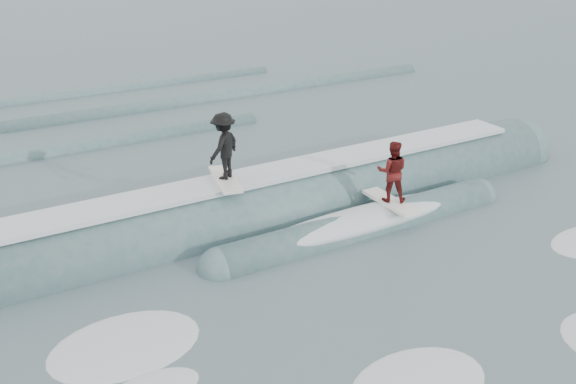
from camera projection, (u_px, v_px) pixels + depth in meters
ground at (381, 299)px, 15.05m from camera, size 160.00×160.00×0.00m
breaking_wave at (282, 215)px, 19.15m from camera, size 23.30×4.10×2.64m
surfer_black at (224, 148)px, 17.65m from camera, size 1.40×2.07×1.98m
surfer_red at (392, 174)px, 18.19m from camera, size 1.11×2.01×1.90m
whitewater at (384, 327)px, 14.03m from camera, size 15.52×6.99×0.10m
far_swells at (125, 115)px, 28.70m from camera, size 34.26×8.65×0.80m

